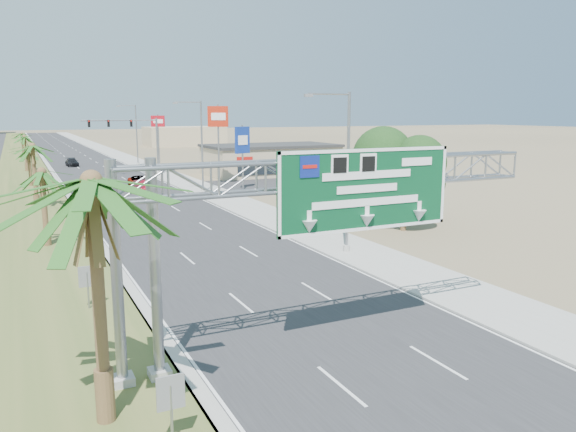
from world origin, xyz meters
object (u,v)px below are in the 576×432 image
(sign_gantry, at_px, (324,189))
(car_left_lane, at_px, (91,198))
(pole_sign_red_far, at_px, (158,125))
(palm_near, at_px, (91,184))
(store_building, at_px, (271,160))
(pole_sign_blue, at_px, (242,142))
(signal_mast, at_px, (143,141))
(car_far, at_px, (72,162))
(pole_sign_red_near, at_px, (218,122))
(car_right_lane, at_px, (139,182))
(car_mid_lane, at_px, (143,187))

(sign_gantry, relative_size, car_left_lane, 3.51)
(pole_sign_red_far, bearing_deg, palm_near, -104.29)
(store_building, height_order, pole_sign_blue, pole_sign_blue)
(signal_mast, xyz_separation_m, car_far, (-7.77, 19.38, -4.21))
(car_left_lane, distance_m, pole_sign_red_far, 40.83)
(car_far, xyz_separation_m, pole_sign_red_near, (13.45, -35.12, 7.03))
(store_building, relative_size, car_right_lane, 3.63)
(signal_mast, relative_size, car_mid_lane, 2.49)
(signal_mast, distance_m, pole_sign_blue, 21.00)
(signal_mast, bearing_deg, sign_gantry, -95.74)
(signal_mast, height_order, pole_sign_red_near, pole_sign_red_near)
(pole_sign_red_near, height_order, pole_sign_red_far, pole_sign_red_near)
(car_left_lane, relative_size, pole_sign_red_near, 0.49)
(store_building, relative_size, pole_sign_red_near, 1.86)
(palm_near, bearing_deg, pole_sign_red_near, 67.42)
(sign_gantry, relative_size, car_right_lane, 3.38)
(car_left_lane, relative_size, pole_sign_blue, 0.65)
(car_far, bearing_deg, pole_sign_blue, -70.70)
(car_right_lane, bearing_deg, car_mid_lane, -92.70)
(signal_mast, bearing_deg, car_far, 111.85)
(car_mid_lane, distance_m, pole_sign_red_far, 31.81)
(car_mid_lane, bearing_deg, pole_sign_red_near, 5.04)
(car_left_lane, distance_m, pole_sign_blue, 18.45)
(sign_gantry, distance_m, car_far, 81.62)
(signal_mast, height_order, pole_sign_blue, signal_mast)
(signal_mast, height_order, pole_sign_red_far, pole_sign_red_far)
(car_mid_lane, bearing_deg, signal_mast, 74.85)
(car_right_lane, bearing_deg, pole_sign_blue, -30.69)
(sign_gantry, distance_m, store_building, 60.77)
(store_building, bearing_deg, car_far, 134.13)
(palm_near, bearing_deg, signal_mast, 77.34)
(palm_near, relative_size, store_building, 0.46)
(car_left_lane, bearing_deg, car_mid_lane, 51.76)
(palm_near, bearing_deg, car_mid_lane, 77.15)
(signal_mast, bearing_deg, car_left_lane, -112.31)
(palm_near, height_order, car_right_lane, palm_near)
(car_far, relative_size, pole_sign_red_far, 0.53)
(signal_mast, bearing_deg, store_building, -19.54)
(store_building, relative_size, pole_sign_red_far, 2.13)
(pole_sign_red_near, bearing_deg, pole_sign_blue, -69.84)
(signal_mast, relative_size, pole_sign_red_near, 1.06)
(store_building, bearing_deg, car_left_lane, -145.40)
(sign_gantry, xyz_separation_m, pole_sign_blue, (13.38, 42.31, -0.64))
(palm_near, height_order, pole_sign_blue, palm_near)
(pole_sign_red_far, bearing_deg, car_far, 153.41)
(sign_gantry, xyz_separation_m, car_far, (-1.54, 81.43, -5.41))
(palm_near, distance_m, store_building, 66.04)
(car_left_lane, xyz_separation_m, pole_sign_blue, (17.21, 4.79, 4.60))
(signal_mast, distance_m, store_building, 18.08)
(car_left_lane, xyz_separation_m, pole_sign_red_far, (15.27, 37.41, 5.86))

